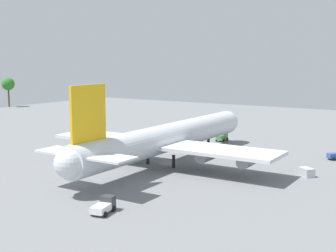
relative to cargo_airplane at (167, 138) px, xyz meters
The scene contains 6 objects.
ground_plane 5.66m from the cargo_airplane, ahead, with size 263.10×263.10×0.00m, color slate.
cargo_airplane is the anchor object (origin of this frame).
cargo_loader 32.24m from the cargo_airplane, ahead, with size 3.96×2.77×2.12m.
catering_truck 34.29m from the cargo_airplane, 163.57° to the right, with size 4.87×3.20×2.23m.
cargo_container_aft 29.85m from the cargo_airplane, 79.87° to the right, with size 3.35×3.52×1.67m.
safety_cone_nose 30.42m from the cargo_airplane, ahead, with size 0.41×0.41×0.58m, color orange.
Camera 1 is at (-83.33, -52.85, 22.52)m, focal length 48.98 mm.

